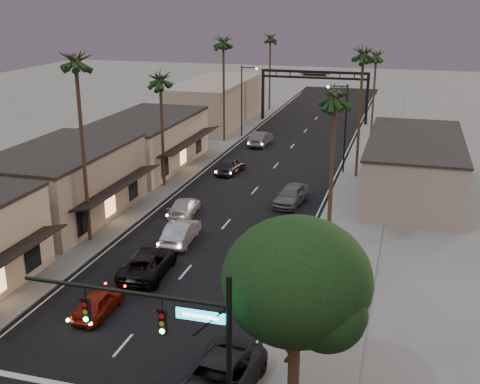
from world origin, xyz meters
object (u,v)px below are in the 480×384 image
Objects in this scene: streetlight_right at (343,122)px; curbside_black at (278,267)px; oncoming_pickup at (148,263)px; traffic_signal at (180,336)px; arch at (314,83)px; oncoming_silver at (181,232)px; palm_rb at (364,50)px; palm_lc at (160,75)px; corner_tree at (298,286)px; palm_rc at (377,52)px; palm_ld at (223,39)px; oncoming_red at (98,303)px; streetlight_left at (244,96)px; palm_ra at (336,91)px; palm_far at (270,35)px; curbside_near at (216,381)px; palm_lb at (75,56)px.

streetlight_right is 25.52m from curbside_black.
curbside_black is at bearing -172.07° from oncoming_pickup.
traffic_signal reaches higher than arch.
streetlight_right reaches higher than oncoming_silver.
traffic_signal is at bearing -94.16° from palm_rb.
oncoming_silver is (6.53, -12.38, -9.66)m from palm_lc.
arch is (-9.48, 62.55, -0.45)m from corner_tree.
palm_lc reaches higher than corner_tree.
palm_rc is (8.60, -6.00, 4.94)m from arch.
palm_ld is 2.77× the size of curbside_black.
oncoming_red is 11.03m from oncoming_silver.
streetlight_left is 0.68× the size of palm_ra.
palm_ra reaches higher than oncoming_pickup.
palm_lc is at bearing -104.20° from arch.
curbside_near is (14.27, -70.69, -10.56)m from palm_far.
palm_lb is at bearing -124.01° from streetlight_right.
oncoming_silver is (-10.67, -20.38, -11.61)m from palm_rb.
palm_rb is 2.89× the size of oncoming_silver.
palm_lc is at bearing -94.37° from streetlight_left.
palm_ld reaches higher than palm_ra.
palm_rb is (8.60, -26.00, 6.88)m from arch.
palm_rc reaches higher than curbside_near.
corner_tree is 16.65m from oncoming_pickup.
oncoming_pickup is (-2.20, -51.88, -4.75)m from arch.
corner_tree reaches higher than traffic_signal.
palm_ra reaches higher than traffic_signal.
traffic_signal is 1.51× the size of oncoming_pickup.
palm_rb is 25.77m from oncoming_silver.
palm_lb is at bearing 141.10° from curbside_near.
curbside_black is (12.90, -38.09, -4.58)m from streetlight_left.
palm_lc is 2.98× the size of oncoming_red.
streetlight_right is 1.83× the size of oncoming_silver.
palm_lc is (-18.08, 28.55, 4.49)m from corner_tree.
traffic_signal is 75.58m from palm_far.
palm_rc is at bearing -34.89° from arch.
oncoming_pickup is at bearing 119.19° from traffic_signal.
palm_ld is 19.51m from palm_rc.
curbside_near is (-2.63, -36.69, -11.54)m from palm_rb.
palm_rc reaches higher than oncoming_silver.
palm_far reaches higher than streetlight_left.
palm_rc is at bearing 87.22° from traffic_signal.
corner_tree reaches higher than curbside_near.
palm_ld reaches higher than oncoming_red.
curbside_black is (14.58, -2.09, -12.64)m from palm_lb.
streetlight_right is 0.68× the size of palm_ra.
curbside_near is at bearing -92.87° from curbside_black.
oncoming_red is (5.50, -65.38, -10.75)m from palm_far.
palm_rb is at bearing 91.37° from corner_tree.
palm_far reaches higher than streetlight_right.
oncoming_pickup is (6.40, -17.88, -9.68)m from palm_lc.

